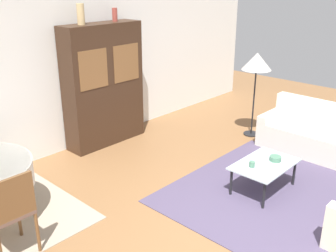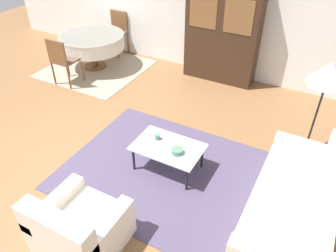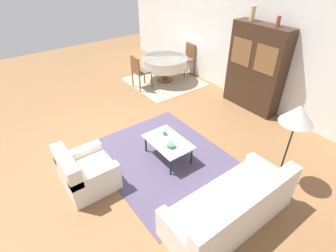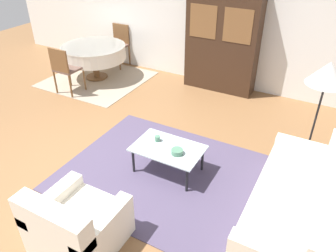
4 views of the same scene
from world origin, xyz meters
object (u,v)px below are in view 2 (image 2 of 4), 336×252
at_px(armchair, 79,229).
at_px(bowl, 177,151).
at_px(floor_lamp, 329,76).
at_px(cup, 157,137).
at_px(dining_chair_near, 62,59).
at_px(dining_chair_far, 117,30).
at_px(coffee_table, 168,149).
at_px(dining_table, 92,41).
at_px(couch, 294,206).
at_px(display_cabinet, 223,30).

xyz_separation_m(armchair, bowl, (0.42, 1.49, 0.15)).
bearing_deg(bowl, armchair, -105.81).
bearing_deg(armchair, floor_lamp, 55.33).
bearing_deg(cup, dining_chair_near, 157.97).
distance_m(dining_chair_far, floor_lamp, 5.02).
bearing_deg(armchair, dining_chair_far, 120.92).
height_order(dining_chair_far, bowl, dining_chair_far).
xyz_separation_m(dining_chair_far, bowl, (3.14, -3.05, -0.13)).
height_order(coffee_table, dining_table, dining_table).
relative_size(couch, coffee_table, 2.15).
distance_m(armchair, cup, 1.63).
distance_m(armchair, dining_chair_near, 3.88).
xyz_separation_m(dining_chair_far, cup, (2.77, -2.92, -0.12)).
bearing_deg(cup, armchair, -91.61).
xyz_separation_m(dining_chair_near, bowl, (3.14, -1.26, -0.13)).
distance_m(dining_table, dining_chair_near, 0.90).
relative_size(coffee_table, dining_chair_far, 0.99).
xyz_separation_m(dining_table, dining_chair_far, (-0.00, 0.90, -0.03)).
distance_m(coffee_table, floor_lamp, 2.26).
xyz_separation_m(couch, floor_lamp, (-0.07, 1.33, 1.05)).
xyz_separation_m(armchair, dining_chair_far, (-2.72, 4.54, 0.27)).
bearing_deg(bowl, dining_table, 145.59).
height_order(armchair, coffee_table, armchair).
distance_m(armchair, dining_table, 4.56).
height_order(dining_chair_near, cup, dining_chair_near).
distance_m(couch, bowl, 1.56).
bearing_deg(dining_chair_far, couch, 146.38).
bearing_deg(display_cabinet, armchair, -88.38).
height_order(couch, floor_lamp, floor_lamp).
distance_m(cup, bowl, 0.40).
relative_size(armchair, bowl, 5.42).
bearing_deg(dining_chair_far, dining_table, 90.00).
xyz_separation_m(armchair, display_cabinet, (-0.13, 4.47, 0.74)).
relative_size(couch, cup, 25.80).
bearing_deg(cup, display_cabinet, 93.46).
relative_size(couch, display_cabinet, 0.98).
xyz_separation_m(armchair, dining_table, (-2.72, 3.65, 0.30)).
height_order(armchair, cup, armchair).
bearing_deg(bowl, coffee_table, 160.11).
relative_size(couch, floor_lamp, 1.33).
xyz_separation_m(armchair, dining_chair_near, (-2.72, 2.75, 0.27)).
bearing_deg(floor_lamp, display_cabinet, 139.82).
distance_m(coffee_table, dining_chair_far, 4.22).
distance_m(couch, display_cabinet, 3.78).
bearing_deg(dining_table, dining_chair_far, 90.00).
relative_size(couch, dining_chair_far, 2.12).
distance_m(dining_chair_far, bowl, 4.38).
height_order(display_cabinet, bowl, display_cabinet).
distance_m(coffee_table, bowl, 0.19).
relative_size(dining_table, bowl, 8.62).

